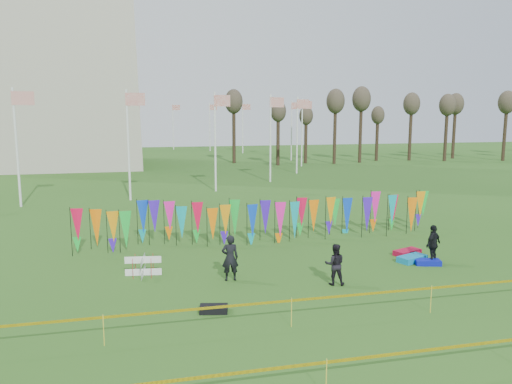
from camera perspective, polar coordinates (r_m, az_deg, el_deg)
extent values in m
plane|color=#275317|center=(18.45, 6.91, -11.06)|extent=(160.00, 160.00, 0.00)
cylinder|color=white|center=(67.34, 4.08, 7.00)|extent=(0.16, 0.16, 8.00)
plane|color=red|center=(67.49, 4.60, 9.80)|extent=(1.40, 0.00, 1.40)
cylinder|color=white|center=(74.04, 1.68, 7.19)|extent=(0.16, 0.16, 8.00)
plane|color=red|center=(74.17, 2.15, 9.74)|extent=(1.40, 0.00, 1.40)
cylinder|color=white|center=(79.96, -1.53, 7.32)|extent=(0.16, 0.16, 8.00)
plane|color=red|center=(80.06, -1.12, 9.69)|extent=(1.40, 0.00, 1.40)
cylinder|color=white|center=(84.91, -5.31, 7.39)|extent=(0.16, 0.16, 8.00)
plane|color=red|center=(84.97, -4.93, 9.62)|extent=(1.40, 0.00, 1.40)
cylinder|color=white|center=(88.73, -9.46, 7.37)|extent=(0.16, 0.16, 8.00)
plane|color=red|center=(88.75, -9.12, 9.51)|extent=(1.40, 0.00, 1.40)
cylinder|color=white|center=(91.32, -13.84, 7.28)|extent=(0.16, 0.16, 8.00)
plane|color=red|center=(91.29, -13.54, 9.36)|extent=(1.40, 0.00, 1.40)
cylinder|color=white|center=(92.61, -18.36, 7.10)|extent=(0.16, 0.16, 8.00)
plane|color=red|center=(92.53, -18.09, 9.16)|extent=(1.40, 0.00, 1.40)
cylinder|color=white|center=(92.56, -22.91, 6.85)|extent=(0.16, 0.16, 8.00)
plane|color=red|center=(92.45, -22.66, 8.91)|extent=(1.40, 0.00, 1.40)
plane|color=red|center=(91.03, -27.19, 8.63)|extent=(1.40, 0.00, 1.40)
cylinder|color=white|center=(37.17, -25.67, 4.55)|extent=(0.16, 0.16, 8.00)
plane|color=red|center=(36.98, -25.10, 9.69)|extent=(1.40, 0.00, 1.40)
cylinder|color=white|center=(37.27, -14.38, 5.16)|extent=(0.16, 0.16, 8.00)
plane|color=red|center=(37.21, -13.64, 10.27)|extent=(1.40, 0.00, 1.40)
cylinder|color=white|center=(40.52, -4.68, 5.69)|extent=(0.16, 0.16, 8.00)
plane|color=red|center=(40.56, -3.89, 10.37)|extent=(1.40, 0.00, 1.40)
cylinder|color=white|center=(46.06, 1.66, 6.11)|extent=(0.16, 0.16, 8.00)
plane|color=red|center=(46.17, 2.41, 10.21)|extent=(1.40, 0.00, 1.40)
cylinder|color=white|center=(52.88, 4.72, 6.45)|extent=(0.16, 0.16, 8.00)
plane|color=red|center=(53.02, 5.39, 10.02)|extent=(1.40, 0.00, 1.40)
cylinder|color=white|center=(60.16, 5.27, 6.75)|extent=(0.16, 0.16, 8.00)
plane|color=red|center=(60.32, 5.87, 9.88)|extent=(1.40, 0.00, 1.40)
cylinder|color=black|center=(24.36, -19.91, -4.05)|extent=(0.03, 0.03, 2.07)
cone|color=red|center=(24.30, -19.27, -3.67)|extent=(0.64, 0.64, 1.60)
cylinder|color=black|center=(24.29, -18.34, -4.00)|extent=(0.03, 0.03, 2.07)
cone|color=orange|center=(24.24, -17.70, -3.63)|extent=(0.64, 0.64, 1.60)
cylinder|color=black|center=(24.24, -16.77, -3.96)|extent=(0.03, 0.03, 2.07)
cone|color=orange|center=(24.19, -16.13, -3.58)|extent=(0.64, 0.64, 1.60)
cylinder|color=black|center=(24.21, -15.19, -3.90)|extent=(0.03, 0.03, 2.07)
cone|color=green|center=(24.16, -14.54, -3.52)|extent=(0.64, 0.64, 1.60)
cylinder|color=black|center=(24.19, -13.61, -3.85)|extent=(0.03, 0.03, 2.07)
cone|color=blue|center=(24.15, -12.96, -3.47)|extent=(0.64, 0.64, 1.60)
cylinder|color=black|center=(24.19, -12.03, -3.79)|extent=(0.03, 0.03, 2.07)
cone|color=#4117C9|center=(24.16, -11.38, -3.41)|extent=(0.64, 0.64, 1.60)
cylinder|color=black|center=(24.21, -10.45, -3.73)|extent=(0.03, 0.03, 2.07)
cone|color=#FA1BA1|center=(24.19, -9.80, -3.35)|extent=(0.64, 0.64, 1.60)
cylinder|color=black|center=(24.25, -8.88, -3.67)|extent=(0.03, 0.03, 2.07)
cone|color=#0B9BA6|center=(24.24, -8.22, -3.28)|extent=(0.64, 0.64, 1.60)
cylinder|color=black|center=(24.31, -7.31, -3.61)|extent=(0.03, 0.03, 2.07)
cone|color=red|center=(24.30, -6.66, -3.22)|extent=(0.64, 0.64, 1.60)
cylinder|color=black|center=(24.38, -5.75, -3.54)|extent=(0.03, 0.03, 2.07)
cone|color=orange|center=(24.39, -5.10, -3.15)|extent=(0.64, 0.64, 1.60)
cylinder|color=black|center=(24.48, -4.20, -3.47)|extent=(0.03, 0.03, 2.07)
cone|color=orange|center=(24.49, -3.55, -3.08)|extent=(0.64, 0.64, 1.60)
cylinder|color=black|center=(24.59, -2.66, -3.40)|extent=(0.03, 0.03, 2.07)
cone|color=green|center=(24.61, -2.02, -3.01)|extent=(0.64, 0.64, 1.60)
cylinder|color=black|center=(24.72, -1.14, -3.32)|extent=(0.03, 0.03, 2.07)
cone|color=blue|center=(24.74, -0.51, -2.94)|extent=(0.64, 0.64, 1.60)
cylinder|color=black|center=(24.86, 0.37, -3.25)|extent=(0.03, 0.03, 2.07)
cone|color=#4117C9|center=(24.90, 0.99, -2.87)|extent=(0.64, 0.64, 1.60)
cylinder|color=black|center=(25.02, 1.85, -3.17)|extent=(0.03, 0.03, 2.07)
cone|color=#FA1BA1|center=(25.07, 2.47, -2.79)|extent=(0.64, 0.64, 1.60)
cylinder|color=black|center=(25.20, 3.32, -3.10)|extent=(0.03, 0.03, 2.07)
cone|color=#0B9BA6|center=(25.25, 3.93, -2.72)|extent=(0.64, 0.64, 1.60)
cylinder|color=black|center=(25.40, 4.76, -3.02)|extent=(0.03, 0.03, 2.07)
cone|color=red|center=(25.45, 5.36, -2.64)|extent=(0.64, 0.64, 1.60)
cylinder|color=black|center=(25.61, 6.18, -2.94)|extent=(0.03, 0.03, 2.07)
cone|color=orange|center=(25.67, 6.78, -2.57)|extent=(0.64, 0.64, 1.60)
cylinder|color=black|center=(25.84, 7.58, -2.86)|extent=(0.03, 0.03, 2.07)
cone|color=orange|center=(25.91, 8.16, -2.49)|extent=(0.64, 0.64, 1.60)
cylinder|color=black|center=(26.08, 8.95, -2.78)|extent=(0.03, 0.03, 2.07)
cone|color=green|center=(26.15, 9.52, -2.41)|extent=(0.64, 0.64, 1.60)
cylinder|color=black|center=(26.34, 10.29, -2.70)|extent=(0.03, 0.03, 2.07)
cone|color=blue|center=(26.42, 10.86, -2.34)|extent=(0.64, 0.64, 1.60)
cylinder|color=black|center=(26.61, 11.61, -2.62)|extent=(0.03, 0.03, 2.07)
cone|color=#4117C9|center=(26.69, 12.16, -2.26)|extent=(0.64, 0.64, 1.60)
cylinder|color=black|center=(26.89, 12.90, -2.54)|extent=(0.03, 0.03, 2.07)
cone|color=#FA1BA1|center=(26.98, 13.44, -2.19)|extent=(0.64, 0.64, 1.60)
cylinder|color=black|center=(27.19, 14.16, -2.46)|extent=(0.03, 0.03, 2.07)
cone|color=#0B9BA6|center=(27.29, 14.70, -2.11)|extent=(0.64, 0.64, 1.60)
cylinder|color=black|center=(27.50, 15.40, -2.39)|extent=(0.03, 0.03, 2.07)
cone|color=red|center=(27.60, 15.92, -2.04)|extent=(0.64, 0.64, 1.60)
cylinder|color=black|center=(27.82, 16.60, -2.31)|extent=(0.03, 0.03, 2.07)
cone|color=orange|center=(27.93, 17.12, -1.97)|extent=(0.64, 0.64, 1.60)
cylinder|color=black|center=(28.16, 17.78, -2.23)|extent=(0.03, 0.03, 2.07)
cone|color=orange|center=(28.27, 18.28, -1.89)|extent=(0.64, 0.64, 1.60)
cylinder|color=black|center=(28.51, 18.93, -2.16)|extent=(0.03, 0.03, 2.07)
cone|color=green|center=(28.63, 19.42, -1.82)|extent=(0.64, 0.64, 1.60)
cube|color=yellow|center=(15.74, 10.54, -11.55)|extent=(26.00, 0.01, 0.08)
cylinder|color=yellow|center=(14.69, -16.32, -14.86)|extent=(0.02, 0.02, 0.90)
cylinder|color=yellow|center=(15.22, 3.39, -13.64)|extent=(0.02, 0.02, 0.90)
cylinder|color=yellow|center=(17.25, 19.85, -11.40)|extent=(0.02, 0.02, 0.90)
cube|color=yellow|center=(12.71, 17.62, -17.00)|extent=(26.00, 0.01, 0.08)
cylinder|color=yellow|center=(12.06, 8.80, -20.15)|extent=(0.02, 0.02, 0.90)
cylinder|color=#3A2D1D|center=(61.52, -1.98, 6.08)|extent=(0.44, 0.44, 6.40)
ellipsoid|color=#443B2D|center=(61.44, -2.00, 9.21)|extent=(1.92, 1.92, 2.56)
cylinder|color=#3A2D1D|center=(62.43, 1.64, 6.13)|extent=(0.44, 0.44, 6.40)
ellipsoid|color=#443B2D|center=(62.35, 1.66, 9.21)|extent=(1.92, 1.92, 2.56)
cylinder|color=#3A2D1D|center=(63.57, 5.15, 6.15)|extent=(0.44, 0.44, 6.40)
ellipsoid|color=#443B2D|center=(63.50, 5.19, 9.17)|extent=(1.92, 1.92, 2.56)
cylinder|color=#3A2D1D|center=(64.95, 8.52, 6.14)|extent=(0.44, 0.44, 6.40)
ellipsoid|color=#443B2D|center=(64.88, 8.59, 9.11)|extent=(1.92, 1.92, 2.56)
cylinder|color=#3A2D1D|center=(66.54, 11.74, 6.12)|extent=(0.44, 0.44, 6.40)
ellipsoid|color=#443B2D|center=(66.46, 11.83, 9.01)|extent=(1.92, 1.92, 2.56)
cylinder|color=#3A2D1D|center=(68.32, 14.80, 6.08)|extent=(0.44, 0.44, 6.40)
ellipsoid|color=#443B2D|center=(68.25, 14.91, 8.90)|extent=(1.92, 1.92, 2.56)
cylinder|color=#3A2D1D|center=(70.29, 17.69, 6.03)|extent=(0.44, 0.44, 6.40)
ellipsoid|color=#443B2D|center=(70.22, 17.82, 8.76)|extent=(1.92, 1.92, 2.56)
cylinder|color=#3A2D1D|center=(72.42, 20.42, 5.96)|extent=(0.44, 0.44, 6.40)
ellipsoid|color=#443B2D|center=(72.36, 20.57, 8.62)|extent=(1.92, 1.92, 2.56)
cylinder|color=#3A2D1D|center=(74.71, 22.99, 5.89)|extent=(0.44, 0.44, 6.40)
ellipsoid|color=#443B2D|center=(74.65, 23.15, 8.46)|extent=(1.92, 1.92, 2.56)
cylinder|color=#3A2D1D|center=(77.14, 25.40, 5.81)|extent=(0.44, 0.44, 6.40)
ellipsoid|color=#443B2D|center=(77.08, 25.57, 8.30)|extent=(1.92, 1.92, 2.56)
cylinder|color=red|center=(19.86, -13.78, -8.58)|extent=(0.02, 0.02, 0.80)
cylinder|color=red|center=(19.86, -11.74, -8.50)|extent=(0.02, 0.02, 0.80)
cylinder|color=red|center=(20.53, -13.77, -8.00)|extent=(0.02, 0.02, 0.80)
cylinder|color=red|center=(20.53, -11.80, -7.93)|extent=(0.02, 0.02, 0.80)
imported|color=black|center=(19.07, -2.99, -7.53)|extent=(0.67, 0.50, 1.77)
imported|color=black|center=(18.86, 9.00, -8.17)|extent=(0.85, 0.65, 1.55)
imported|color=black|center=(22.43, 19.59, -5.65)|extent=(1.13, 0.94, 1.67)
cube|color=#0B17B8|center=(22.39, 19.02, -7.58)|extent=(1.15, 0.81, 0.22)
cube|color=#B60C30|center=(23.60, 16.90, -6.61)|extent=(1.41, 0.99, 0.24)
cube|color=black|center=(16.46, -4.86, -13.17)|extent=(0.98, 0.69, 0.21)
cube|color=#0D82BF|center=(22.64, 17.40, -7.27)|extent=(1.46, 1.08, 0.25)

